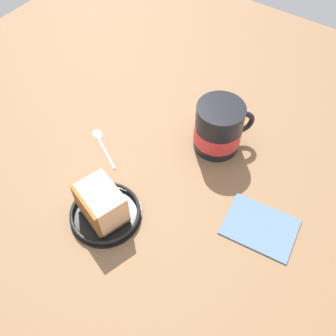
{
  "coord_description": "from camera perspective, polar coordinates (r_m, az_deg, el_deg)",
  "views": [
    {
      "loc": [
        -31.4,
        -24.48,
        59.19
      ],
      "look_at": [
        2.45,
        -0.99,
        3.0
      ],
      "focal_mm": 39.51,
      "sensor_mm": 36.0,
      "label": 1
    }
  ],
  "objects": [
    {
      "name": "ground_plane",
      "position": [
        0.73,
        -1.74,
        -3.08
      ],
      "size": [
        138.75,
        138.75,
        3.24
      ],
      "primitive_type": "cube",
      "color": "brown"
    },
    {
      "name": "small_plate",
      "position": [
        0.68,
        -9.62,
        -6.89
      ],
      "size": [
        13.1,
        13.1,
        1.54
      ],
      "color": "black",
      "rests_on": "ground_plane"
    },
    {
      "name": "cake_slice",
      "position": [
        0.65,
        -10.26,
        -5.44
      ],
      "size": [
        8.44,
        9.6,
        6.97
      ],
      "color": "brown",
      "rests_on": "small_plate"
    },
    {
      "name": "teaspoon",
      "position": [
        0.79,
        -10.41,
        4.41
      ],
      "size": [
        6.54,
        10.8,
        0.8
      ],
      "color": "silver",
      "rests_on": "ground_plane"
    },
    {
      "name": "folded_napkin",
      "position": [
        0.68,
        14.04,
        -8.74
      ],
      "size": [
        10.77,
        13.46,
        0.6
      ],
      "primitive_type": "cube",
      "rotation": [
        0.0,
        0.0,
        0.12
      ],
      "color": "slate",
      "rests_on": "ground_plane"
    },
    {
      "name": "tea_mug",
      "position": [
        0.74,
        7.85,
        6.12
      ],
      "size": [
        10.92,
        10.14,
        10.66
      ],
      "color": "black",
      "rests_on": "ground_plane"
    }
  ]
}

